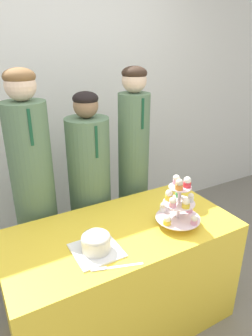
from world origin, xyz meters
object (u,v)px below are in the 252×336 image
object	(u,v)px
cake_knife	(108,268)
student_1	(90,198)
round_cake	(96,242)
cupcake_stand	(179,203)
student_2	(133,175)
student_0	(35,199)

from	to	relation	value
cake_knife	student_1	size ratio (longest dim) A/B	0.17
round_cake	student_1	bearing A→B (deg)	69.73
cake_knife	round_cake	bearing A→B (deg)	106.53
cupcake_stand	student_2	xyz separation A→B (m)	(0.09, 0.68, -0.10)
cupcake_stand	student_2	distance (m)	0.69
round_cake	student_0	size ratio (longest dim) A/B	0.15
round_cake	student_0	distance (m)	0.69
student_2	student_1	bearing A→B (deg)	180.00
cake_knife	student_2	xyz separation A→B (m)	(0.63, 0.82, 0.05)
cupcake_stand	student_1	size ratio (longest dim) A/B	0.22
student_1	round_cake	bearing A→B (deg)	-110.27
cake_knife	cupcake_stand	bearing A→B (deg)	32.31
round_cake	student_2	world-z (taller)	student_2
student_0	student_2	distance (m)	0.79
student_1	cake_knife	bearing A→B (deg)	-106.95
student_0	student_2	xyz separation A→B (m)	(0.79, -0.00, 0.01)
round_cake	cake_knife	size ratio (longest dim) A/B	0.96
cupcake_stand	student_0	xyz separation A→B (m)	(-0.70, 0.68, -0.11)
cake_knife	student_0	bearing A→B (deg)	118.71
round_cake	cake_knife	bearing A→B (deg)	-91.29
cupcake_stand	student_0	distance (m)	0.98
student_1	cupcake_stand	bearing A→B (deg)	-66.67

